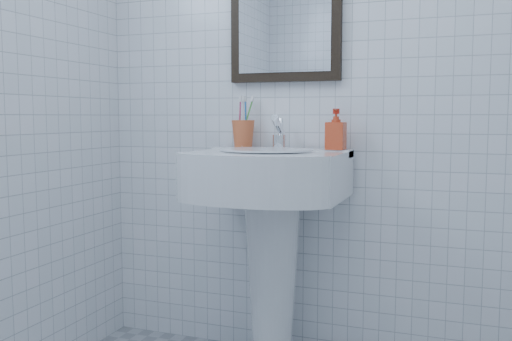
% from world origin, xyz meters
% --- Properties ---
extents(wall_back, '(2.20, 0.02, 2.50)m').
position_xyz_m(wall_back, '(0.00, 1.20, 1.25)').
color(wall_back, white).
rests_on(wall_back, ground).
extents(washbasin, '(0.62, 0.45, 0.96)m').
position_xyz_m(washbasin, '(-0.22, 0.99, 0.64)').
color(washbasin, white).
rests_on(washbasin, ground).
extents(faucet, '(0.06, 0.13, 0.15)m').
position_xyz_m(faucet, '(-0.22, 1.10, 1.01)').
color(faucet, white).
rests_on(faucet, washbasin).
extents(toothbrush_cup, '(0.13, 0.13, 0.12)m').
position_xyz_m(toothbrush_cup, '(-0.40, 1.12, 1.01)').
color(toothbrush_cup, '#C6562D').
rests_on(toothbrush_cup, washbasin).
extents(soap_dispenser, '(0.08, 0.08, 0.17)m').
position_xyz_m(soap_dispenser, '(0.02, 1.11, 1.03)').
color(soap_dispenser, red).
rests_on(soap_dispenser, washbasin).
extents(wall_mirror, '(0.50, 0.04, 0.62)m').
position_xyz_m(wall_mirror, '(-0.22, 1.18, 1.55)').
color(wall_mirror, black).
rests_on(wall_mirror, wall_back).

